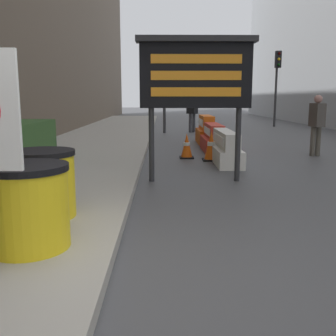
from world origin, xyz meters
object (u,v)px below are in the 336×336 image
object	(u,v)px
jersey_barrier_orange_far	(206,131)
jersey_barrier_white	(225,149)
traffic_cone_near	(187,146)
pedestrian_passerby	(317,120)
barrel_drum_middle	(42,184)
barrel_drum_foreground	(27,206)
traffic_cone_far	(228,137)
pedestrian_worker	(192,110)
jersey_barrier_red_striped	(214,139)
message_board	(196,75)
traffic_light_near_curb	(164,73)
traffic_light_far_side	(277,72)
traffic_cone_mid	(211,146)

from	to	relation	value
jersey_barrier_orange_far	jersey_barrier_white	bearing A→B (deg)	-90.00
traffic_cone_near	pedestrian_passerby	bearing A→B (deg)	6.15
barrel_drum_middle	traffic_cone_near	bearing A→B (deg)	69.49
barrel_drum_foreground	traffic_cone_far	size ratio (longest dim) A/B	1.37
barrel_drum_middle	jersey_barrier_white	world-z (taller)	barrel_drum_middle
jersey_barrier_orange_far	pedestrian_worker	xyz separation A→B (m)	(-0.16, 4.26, 0.60)
jersey_barrier_red_striped	message_board	bearing A→B (deg)	-102.03
jersey_barrier_orange_far	traffic_light_near_curb	bearing A→B (deg)	109.56
jersey_barrier_orange_far	traffic_light_near_curb	size ratio (longest dim) A/B	0.49
barrel_drum_middle	pedestrian_worker	distance (m)	13.32
message_board	pedestrian_worker	bearing A→B (deg)	86.00
traffic_cone_near	traffic_light_far_side	distance (m)	12.50
barrel_drum_middle	traffic_light_far_side	distance (m)	18.15
barrel_drum_foreground	jersey_barrier_white	distance (m)	6.25
traffic_cone_far	pedestrian_passerby	distance (m)	3.05
barrel_drum_foreground	traffic_cone_far	xyz separation A→B (m)	(3.34, 9.01, -0.25)
message_board	traffic_light_near_curb	size ratio (longest dim) A/B	0.74
traffic_cone_mid	traffic_light_near_curb	distance (m)	8.05
barrel_drum_middle	jersey_barrier_red_striped	distance (m)	7.39
barrel_drum_foreground	jersey_barrier_orange_far	bearing A→B (deg)	74.33
barrel_drum_middle	pedestrian_worker	xyz separation A→B (m)	(2.73, 13.03, 0.47)
jersey_barrier_white	traffic_light_near_curb	size ratio (longest dim) A/B	0.59
traffic_light_far_side	traffic_cone_mid	bearing A→B (deg)	-112.84
barrel_drum_foreground	traffic_cone_near	world-z (taller)	barrel_drum_foreground
traffic_light_near_curb	traffic_light_far_side	distance (m)	6.98
message_board	traffic_cone_near	xyz separation A→B (m)	(0.03, 2.80, -1.61)
message_board	traffic_cone_mid	world-z (taller)	message_board
pedestrian_worker	traffic_cone_mid	bearing A→B (deg)	-47.14
barrel_drum_foreground	barrel_drum_middle	bearing A→B (deg)	99.15
jersey_barrier_white	pedestrian_worker	bearing A→B (deg)	91.12
barrel_drum_middle	pedestrian_passerby	bearing A→B (deg)	46.65
message_board	traffic_cone_far	xyz separation A→B (m)	(1.50, 5.41, -1.64)
traffic_cone_far	traffic_light_near_curb	xyz separation A→B (m)	(-2.01, 4.67, 2.27)
barrel_drum_foreground	jersey_barrier_white	size ratio (longest dim) A/B	0.39
traffic_cone_mid	pedestrian_passerby	world-z (taller)	pedestrian_passerby
jersey_barrier_orange_far	message_board	bearing A→B (deg)	-98.25
jersey_barrier_white	pedestrian_worker	world-z (taller)	pedestrian_worker
message_board	traffic_cone_near	world-z (taller)	message_board
traffic_cone_far	jersey_barrier_white	bearing A→B (deg)	-100.18
barrel_drum_foreground	jersey_barrier_red_striped	size ratio (longest dim) A/B	0.44
pedestrian_worker	pedestrian_passerby	distance (m)	7.74
traffic_cone_far	barrel_drum_middle	bearing A→B (deg)	-113.55
jersey_barrier_white	jersey_barrier_red_striped	size ratio (longest dim) A/B	1.13
message_board	traffic_light_far_side	xyz separation A→B (m)	(5.40, 13.80, 0.91)
traffic_light_near_curb	pedestrian_worker	distance (m)	2.00
jersey_barrier_white	jersey_barrier_orange_far	size ratio (longest dim) A/B	1.21
traffic_light_near_curb	traffic_light_far_side	size ratio (longest dim) A/B	0.90
jersey_barrier_orange_far	traffic_cone_near	bearing A→B (deg)	-104.49
barrel_drum_middle	traffic_cone_near	world-z (taller)	barrel_drum_middle
traffic_cone_near	traffic_light_near_curb	world-z (taller)	traffic_light_near_curb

